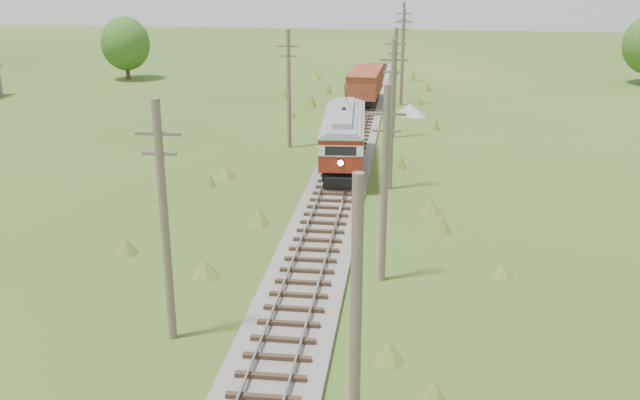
# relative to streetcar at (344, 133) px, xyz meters

# --- Properties ---
(railbed_main) EXTENTS (3.60, 96.00, 0.57)m
(railbed_main) POSITION_rel_streetcar_xyz_m (-0.00, -0.82, -2.29)
(railbed_main) COLOR #605B54
(railbed_main) RESTS_ON ground
(streetcar) EXTENTS (3.38, 11.62, 5.27)m
(streetcar) POSITION_rel_streetcar_xyz_m (0.00, 0.00, 0.00)
(streetcar) COLOR black
(streetcar) RESTS_ON ground
(gondola) EXTENTS (3.06, 8.52, 2.80)m
(gondola) POSITION_rel_streetcar_xyz_m (-0.00, 21.49, -0.41)
(gondola) COLOR black
(gondola) RESTS_ON ground
(gravel_pile) EXTENTS (2.82, 2.99, 1.03)m
(gravel_pile) POSITION_rel_streetcar_xyz_m (4.34, 17.65, -2.01)
(gravel_pile) COLOR gray
(gravel_pile) RESTS_ON ground
(utility_pole_r_1) EXTENTS (0.30, 0.30, 8.80)m
(utility_pole_r_1) POSITION_rel_streetcar_xyz_m (3.10, -29.82, 1.91)
(utility_pole_r_1) COLOR brown
(utility_pole_r_1) RESTS_ON ground
(utility_pole_r_2) EXTENTS (1.60, 0.30, 8.60)m
(utility_pole_r_2) POSITION_rel_streetcar_xyz_m (3.30, -16.82, 1.94)
(utility_pole_r_2) COLOR brown
(utility_pole_r_2) RESTS_ON ground
(utility_pole_r_3) EXTENTS (1.60, 0.30, 9.00)m
(utility_pole_r_3) POSITION_rel_streetcar_xyz_m (3.20, -3.82, 2.14)
(utility_pole_r_3) COLOR brown
(utility_pole_r_3) RESTS_ON ground
(utility_pole_r_4) EXTENTS (1.60, 0.30, 8.40)m
(utility_pole_r_4) POSITION_rel_streetcar_xyz_m (3.00, 9.18, 1.83)
(utility_pole_r_4) COLOR brown
(utility_pole_r_4) RESTS_ON ground
(utility_pole_r_5) EXTENTS (1.60, 0.30, 8.90)m
(utility_pole_r_5) POSITION_rel_streetcar_xyz_m (3.40, 22.18, 2.09)
(utility_pole_r_5) COLOR brown
(utility_pole_r_5) RESTS_ON ground
(utility_pole_r_6) EXTENTS (1.60, 0.30, 8.70)m
(utility_pole_r_6) POSITION_rel_streetcar_xyz_m (3.20, 35.18, 1.99)
(utility_pole_r_6) COLOR brown
(utility_pole_r_6) RESTS_ON ground
(utility_pole_l_a) EXTENTS (1.60, 0.30, 9.00)m
(utility_pole_l_a) POSITION_rel_streetcar_xyz_m (-4.20, -22.82, 2.14)
(utility_pole_l_a) COLOR brown
(utility_pole_l_a) RESTS_ON ground
(utility_pole_l_b) EXTENTS (1.60, 0.30, 8.60)m
(utility_pole_l_b) POSITION_rel_streetcar_xyz_m (-4.50, 5.18, 1.94)
(utility_pole_l_b) COLOR brown
(utility_pole_l_b) RESTS_ON ground
(tree_mid_a) EXTENTS (5.46, 5.46, 7.03)m
(tree_mid_a) POSITION_rel_streetcar_xyz_m (-28.00, 33.18, 1.53)
(tree_mid_a) COLOR #38281C
(tree_mid_a) RESTS_ON ground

